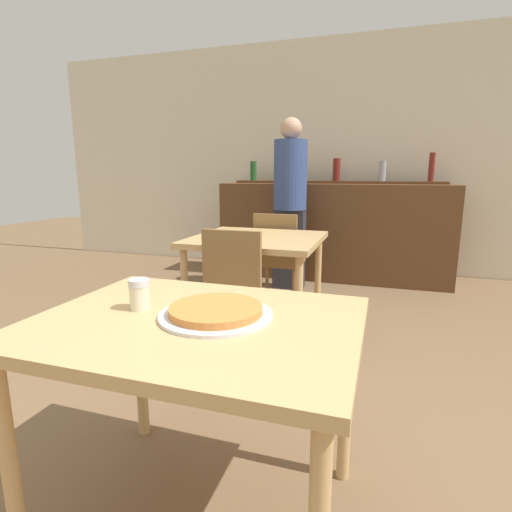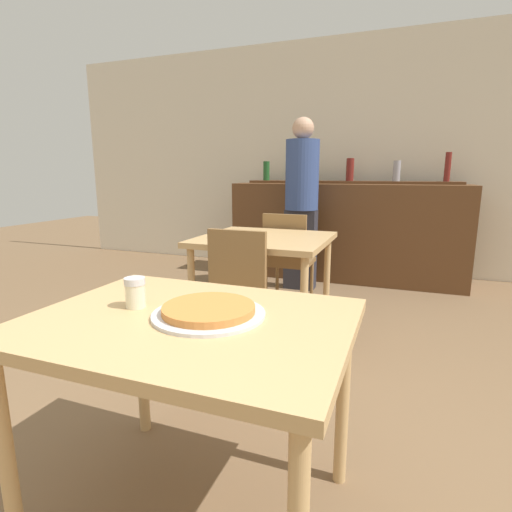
% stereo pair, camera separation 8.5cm
% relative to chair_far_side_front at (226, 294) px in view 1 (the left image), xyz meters
% --- Properties ---
extents(wall_back, '(8.00, 0.05, 2.80)m').
position_rel_chair_far_side_front_xyz_m(wall_back, '(0.32, 3.02, 0.90)').
color(wall_back, silver).
rests_on(wall_back, ground_plane).
extents(dining_table_near, '(1.05, 0.80, 0.75)m').
position_rel_chair_far_side_front_xyz_m(dining_table_near, '(0.32, -1.02, 0.16)').
color(dining_table_near, tan).
rests_on(dining_table_near, ground_plane).
extents(dining_table_far, '(0.92, 0.88, 0.76)m').
position_rel_chair_far_side_front_xyz_m(dining_table_far, '(-0.00, 0.61, 0.17)').
color(dining_table_far, tan).
rests_on(dining_table_far, ground_plane).
extents(bar_counter, '(2.60, 0.56, 1.09)m').
position_rel_chair_far_side_front_xyz_m(bar_counter, '(0.32, 2.52, 0.05)').
color(bar_counter, brown).
rests_on(bar_counter, ground_plane).
extents(bar_back_shelf, '(2.39, 0.24, 0.33)m').
position_rel_chair_far_side_front_xyz_m(bar_back_shelf, '(0.31, 2.66, 0.65)').
color(bar_back_shelf, brown).
rests_on(bar_back_shelf, bar_counter).
extents(chair_far_side_front, '(0.40, 0.40, 0.87)m').
position_rel_chair_far_side_front_xyz_m(chair_far_side_front, '(0.00, 0.00, 0.00)').
color(chair_far_side_front, olive).
rests_on(chair_far_side_front, ground_plane).
extents(chair_far_side_back, '(0.40, 0.40, 0.87)m').
position_rel_chair_far_side_front_xyz_m(chair_far_side_back, '(-0.00, 1.22, 0.00)').
color(chair_far_side_back, olive).
rests_on(chair_far_side_back, ground_plane).
extents(pizza_tray, '(0.37, 0.37, 0.04)m').
position_rel_chair_far_side_front_xyz_m(pizza_tray, '(0.37, -0.99, 0.27)').
color(pizza_tray, silver).
rests_on(pizza_tray, dining_table_near).
extents(cheese_shaker, '(0.07, 0.07, 0.11)m').
position_rel_chair_far_side_front_xyz_m(cheese_shaker, '(0.09, -1.00, 0.30)').
color(cheese_shaker, beige).
rests_on(cheese_shaker, dining_table_near).
extents(person_standing, '(0.34, 0.34, 1.76)m').
position_rel_chair_far_side_front_xyz_m(person_standing, '(-0.06, 1.94, 0.46)').
color(person_standing, '#2D2D38').
rests_on(person_standing, ground_plane).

